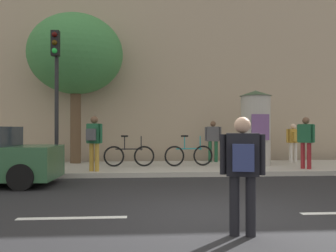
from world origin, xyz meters
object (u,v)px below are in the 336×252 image
(traffic_light, at_px, (56,77))
(pedestrian_in_red_top, at_px, (306,138))
(pedestrian_tallest, at_px, (243,165))
(pedestrian_with_backpack, at_px, (293,139))
(poster_column, at_px, (256,127))
(pedestrian_near_pole, at_px, (94,138))
(pedestrian_in_dark_shirt, at_px, (213,138))
(bicycle_leaning, at_px, (189,155))
(bicycle_upright, at_px, (129,155))
(street_tree, at_px, (76,55))

(traffic_light, bearing_deg, pedestrian_in_red_top, 3.09)
(pedestrian_tallest, distance_m, pedestrian_with_backpack, 10.41)
(poster_column, distance_m, pedestrian_near_pole, 5.79)
(traffic_light, height_order, pedestrian_in_red_top, traffic_light)
(pedestrian_in_dark_shirt, xyz_separation_m, bicycle_leaning, (-1.18, -1.54, -0.57))
(bicycle_leaning, bearing_deg, pedestrian_tallest, -92.51)
(pedestrian_tallest, bearing_deg, pedestrian_near_pole, 112.62)
(bicycle_upright, bearing_deg, bicycle_leaning, 0.72)
(traffic_light, relative_size, poster_column, 1.58)
(poster_column, bearing_deg, pedestrian_with_backpack, 30.79)
(traffic_light, distance_m, bicycle_upright, 3.67)
(poster_column, xyz_separation_m, pedestrian_with_backpack, (1.88, 1.12, -0.47))
(street_tree, bearing_deg, traffic_light, -91.36)
(poster_column, relative_size, pedestrian_near_pole, 1.57)
(pedestrian_tallest, bearing_deg, street_tree, 111.72)
(poster_column, relative_size, pedestrian_in_red_top, 1.58)
(pedestrian_with_backpack, xyz_separation_m, pedestrian_near_pole, (-7.47, -2.58, 0.12))
(pedestrian_tallest, distance_m, pedestrian_near_pole, 7.28)
(pedestrian_with_backpack, bearing_deg, pedestrian_near_pole, -160.92)
(bicycle_leaning, height_order, bicycle_upright, same)
(traffic_light, height_order, bicycle_leaning, traffic_light)
(street_tree, relative_size, pedestrian_in_red_top, 3.36)
(poster_column, relative_size, bicycle_upright, 1.52)
(traffic_light, relative_size, pedestrian_in_dark_shirt, 2.62)
(pedestrian_in_red_top, relative_size, bicycle_leaning, 0.97)
(traffic_light, bearing_deg, pedestrian_tallest, -58.94)
(street_tree, relative_size, pedestrian_near_pole, 3.34)
(traffic_light, relative_size, pedestrian_with_backpack, 2.81)
(pedestrian_with_backpack, relative_size, bicycle_upright, 0.86)
(pedestrian_tallest, bearing_deg, bicycle_upright, 102.16)
(pedestrian_in_dark_shirt, bearing_deg, pedestrian_near_pole, -145.66)
(pedestrian_near_pole, bearing_deg, pedestrian_tallest, -67.38)
(traffic_light, bearing_deg, pedestrian_with_backpack, 18.21)
(pedestrian_in_dark_shirt, height_order, bicycle_leaning, pedestrian_in_dark_shirt)
(pedestrian_in_dark_shirt, distance_m, pedestrian_with_backpack, 3.15)
(pedestrian_tallest, bearing_deg, poster_column, 71.20)
(street_tree, bearing_deg, pedestrian_near_pole, -70.42)
(street_tree, relative_size, bicycle_leaning, 3.25)
(street_tree, distance_m, pedestrian_in_red_top, 8.93)
(pedestrian_in_dark_shirt, height_order, bicycle_upright, pedestrian_in_dark_shirt)
(street_tree, relative_size, pedestrian_in_dark_shirt, 3.53)
(pedestrian_with_backpack, height_order, bicycle_upright, pedestrian_with_backpack)
(traffic_light, bearing_deg, street_tree, 88.64)
(poster_column, distance_m, bicycle_leaning, 2.62)
(traffic_light, bearing_deg, poster_column, 14.24)
(poster_column, distance_m, pedestrian_with_backpack, 2.24)
(pedestrian_with_backpack, bearing_deg, poster_column, -149.21)
(pedestrian_in_dark_shirt, relative_size, bicycle_upright, 0.92)
(bicycle_upright, bearing_deg, traffic_light, -142.89)
(traffic_light, distance_m, pedestrian_near_pole, 2.17)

